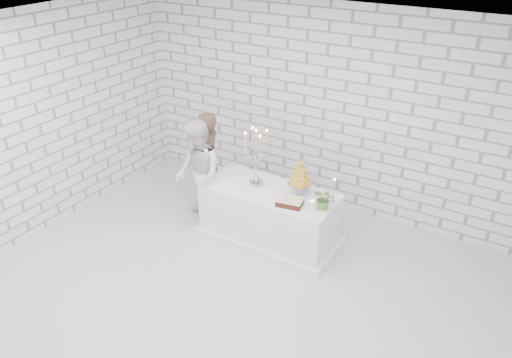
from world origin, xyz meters
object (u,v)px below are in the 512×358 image
object	(u,v)px
bride	(198,175)
croquembouche	(300,177)
groom	(206,163)
candelabra	(256,158)
cake_table	(270,214)

from	to	relation	value
bride	croquembouche	bearing A→B (deg)	56.13
groom	bride	bearing A→B (deg)	19.27
bride	candelabra	bearing A→B (deg)	59.00
groom	croquembouche	distance (m)	1.57
groom	candelabra	size ratio (longest dim) A/B	1.89
candelabra	groom	bearing A→B (deg)	170.33
bride	candelabra	xyz separation A→B (m)	(0.80, 0.24, 0.37)
groom	cake_table	bearing A→B (deg)	79.80
bride	croquembouche	xyz separation A→B (m)	(1.40, 0.34, 0.20)
bride	croquembouche	size ratio (longest dim) A/B	3.25
groom	croquembouche	bearing A→B (deg)	86.83
groom	candelabra	world-z (taller)	candelabra
cake_table	groom	world-z (taller)	groom
cake_table	groom	xyz separation A→B (m)	(-1.18, 0.19, 0.40)
cake_table	croquembouche	bearing A→B (deg)	19.66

